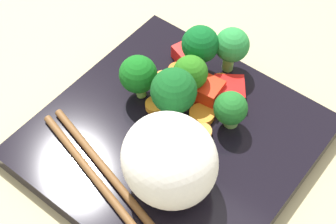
{
  "coord_description": "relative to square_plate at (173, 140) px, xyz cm",
  "views": [
    {
      "loc": [
        -18.14,
        24.46,
        44.68
      ],
      "look_at": [
        1.22,
        -0.8,
        3.88
      ],
      "focal_mm": 56.01,
      "sensor_mm": 36.0,
      "label": 1
    }
  ],
  "objects": [
    {
      "name": "pepper_chunk_0",
      "position": [
        0.07,
        -5.93,
        2.12
      ],
      "size": [
        3.12,
        3.07,
        2.36
      ],
      "primitive_type": "cube",
      "rotation": [
        0.0,
        0.0,
        4.82
      ],
      "color": "red",
      "rests_on": "square_plate"
    },
    {
      "name": "broccoli_floret_5",
      "position": [
        0.62,
        -11.17,
        4.29
      ],
      "size": [
        3.75,
        3.75,
        5.36
      ],
      "color": "#7EB852",
      "rests_on": "square_plate"
    },
    {
      "name": "square_plate",
      "position": [
        0.0,
        0.0,
        0.0
      ],
      "size": [
        25.82,
        25.82,
        1.88
      ],
      "primitive_type": "cube",
      "rotation": [
        0.0,
        0.0,
        -0.01
      ],
      "color": "black",
      "rests_on": "ground_plane"
    },
    {
      "name": "chopstick_pair",
      "position": [
        1.16,
        8.33,
        1.32
      ],
      "size": [
        20.43,
        7.25,
        0.76
      ],
      "rotation": [
        0.0,
        0.0,
        2.88
      ],
      "color": "brown",
      "rests_on": "square_plate"
    },
    {
      "name": "broccoli_floret_3",
      "position": [
        -3.67,
        -4.53,
        3.43
      ],
      "size": [
        3.4,
        3.4,
        4.39
      ],
      "color": "#6E9F50",
      "rests_on": "square_plate"
    },
    {
      "name": "carrot_slice_4",
      "position": [
        0.31,
        -8.61,
        1.23
      ],
      "size": [
        3.01,
        3.01,
        0.58
      ],
      "primitive_type": "cylinder",
      "rotation": [
        0.0,
        0.0,
        4.06
      ],
      "color": "orange",
      "rests_on": "square_plate"
    },
    {
      "name": "broccoli_floret_2",
      "position": [
        3.12,
        -8.86,
        4.72
      ],
      "size": [
        4.01,
        4.01,
        5.95
      ],
      "color": "#78B854",
      "rests_on": "square_plate"
    },
    {
      "name": "pepper_chunk_4",
      "position": [
        5.25,
        -9.4,
        1.79
      ],
      "size": [
        3.01,
        3.23,
        1.7
      ],
      "primitive_type": "cube",
      "rotation": [
        0.0,
        0.0,
        1.23
      ],
      "color": "red",
      "rests_on": "square_plate"
    },
    {
      "name": "broccoli_floret_0",
      "position": [
        1.2,
        -1.64,
        5.12
      ],
      "size": [
        4.56,
        4.56,
        6.82
      ],
      "color": "#73B64C",
      "rests_on": "square_plate"
    },
    {
      "name": "ground_plane",
      "position": [
        0.0,
        0.0,
        -1.94
      ],
      "size": [
        110.0,
        110.0,
        2.0
      ],
      "primitive_type": "cube",
      "color": "tan"
    },
    {
      "name": "carrot_slice_3",
      "position": [
        -2.21,
        -1.83,
        1.27
      ],
      "size": [
        2.65,
        2.65,
        0.67
      ],
      "primitive_type": "cylinder",
      "rotation": [
        0.0,
        0.0,
        0.34
      ],
      "color": "orange",
      "rests_on": "square_plate"
    },
    {
      "name": "broccoli_floret_4",
      "position": [
        6.07,
        -2.12,
        3.99
      ],
      "size": [
        3.96,
        3.96,
        5.19
      ],
      "color": "#73A946",
      "rests_on": "square_plate"
    },
    {
      "name": "carrot_slice_0",
      "position": [
        4.7,
        -7.22,
        1.15
      ],
      "size": [
        2.72,
        2.72,
        0.43
      ],
      "primitive_type": "cylinder",
      "rotation": [
        0.0,
        0.0,
        0.22
      ],
      "color": "orange",
      "rests_on": "square_plate"
    },
    {
      "name": "pepper_chunk_2",
      "position": [
        -1.64,
        -7.62,
        1.82
      ],
      "size": [
        4.39,
        4.41,
        1.75
      ],
      "primitive_type": "cube",
      "rotation": [
        0.0,
        0.0,
        3.76
      ],
      "color": "red",
      "rests_on": "square_plate"
    },
    {
      "name": "carrot_slice_5",
      "position": [
        5.0,
        -4.99,
        1.33
      ],
      "size": [
        2.41,
        2.41,
        0.78
      ],
      "primitive_type": "cylinder",
      "rotation": [
        0.0,
        0.0,
        4.77
      ],
      "color": "orange",
      "rests_on": "square_plate"
    },
    {
      "name": "carrot_slice_2",
      "position": [
        -0.96,
        -3.65,
        1.28
      ],
      "size": [
        3.57,
        3.57,
        0.69
      ],
      "primitive_type": "cylinder",
      "rotation": [
        0.0,
        0.0,
        1.06
      ],
      "color": "orange",
      "rests_on": "square_plate"
    },
    {
      "name": "rice_mound",
      "position": [
        -3.07,
        4.59,
        4.92
      ],
      "size": [
        11.9,
        11.57,
        7.97
      ],
      "primitive_type": "ellipsoid",
      "rotation": [
        0.0,
        0.0,
        5.85
      ],
      "color": "white",
      "rests_on": "square_plate"
    },
    {
      "name": "broccoli_floret_1",
      "position": [
        1.81,
        -5.28,
        4.28
      ],
      "size": [
        3.62,
        3.62,
        5.32
      ],
      "color": "#529148",
      "rests_on": "square_plate"
    },
    {
      "name": "carrot_slice_1",
      "position": [
        3.61,
        -1.7,
        1.29
      ],
      "size": [
        2.78,
        2.78,
        0.69
      ],
      "primitive_type": "cylinder",
      "rotation": [
        0.0,
        0.0,
        0.47
      ],
      "color": "orange",
      "rests_on": "square_plate"
    }
  ]
}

